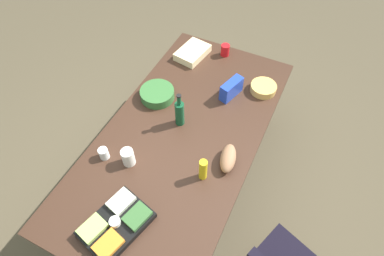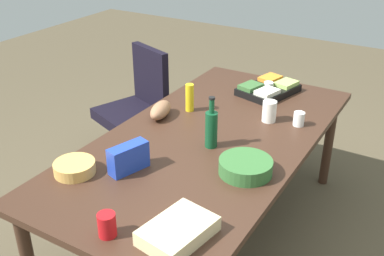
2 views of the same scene
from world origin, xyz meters
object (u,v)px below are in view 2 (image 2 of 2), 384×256
at_px(office_chair, 136,120).
at_px(chip_bowl, 75,168).
at_px(salad_bowl, 246,167).
at_px(red_solo_cup, 107,225).
at_px(mayo_jar, 269,111).
at_px(sheet_cake, 178,231).
at_px(veggie_tray, 268,89).
at_px(wine_bottle, 211,128).
at_px(mustard_bottle, 190,98).
at_px(chip_bag_blue, 129,158).
at_px(bread_loaf, 161,110).
at_px(paper_cup, 299,119).
at_px(conference_table, 209,147).

xyz_separation_m(office_chair, chip_bowl, (1.30, 0.61, 0.42)).
bearing_deg(salad_bowl, red_solo_cup, -21.72).
relative_size(mayo_jar, sheet_cake, 0.43).
bearing_deg(veggie_tray, wine_bottle, 1.40).
bearing_deg(mustard_bottle, chip_bag_blue, 7.92).
relative_size(mayo_jar, bread_loaf, 0.58).
height_order(wine_bottle, sheet_cake, wine_bottle).
distance_m(office_chair, paper_cup, 1.50).
bearing_deg(paper_cup, chip_bag_blue, -31.46).
relative_size(veggie_tray, salad_bowl, 1.70).
xyz_separation_m(paper_cup, mustard_bottle, (0.16, -0.71, 0.05)).
xyz_separation_m(chip_bag_blue, sheet_cake, (0.32, 0.51, -0.04)).
distance_m(bread_loaf, sheet_cake, 1.20).
xyz_separation_m(veggie_tray, chip_bowl, (1.54, -0.46, -0.00)).
distance_m(sheet_cake, mustard_bottle, 1.30).
height_order(paper_cup, mustard_bottle, mustard_bottle).
xyz_separation_m(paper_cup, mayo_jar, (0.04, -0.19, 0.02)).
distance_m(veggie_tray, mayo_jar, 0.47).
distance_m(chip_bowl, bread_loaf, 0.79).
bearing_deg(wine_bottle, red_solo_cup, -0.37).
xyz_separation_m(chip_bowl, bread_loaf, (-0.79, 0.00, 0.02)).
height_order(wine_bottle, bread_loaf, wine_bottle).
distance_m(conference_table, veggie_tray, 0.83).
xyz_separation_m(paper_cup, chip_bag_blue, (0.97, -0.60, 0.03)).
bearing_deg(mayo_jar, bread_loaf, -64.00).
relative_size(office_chair, chip_bag_blue, 4.40).
height_order(office_chair, bread_loaf, office_chair).
bearing_deg(salad_bowl, mustard_bottle, -128.42).
distance_m(conference_table, wine_bottle, 0.22).
relative_size(chip_bag_blue, sheet_cake, 0.69).
bearing_deg(mayo_jar, chip_bowl, -30.05).
height_order(salad_bowl, sheet_cake, salad_bowl).
xyz_separation_m(chip_bag_blue, red_solo_cup, (0.46, 0.24, -0.02)).
relative_size(veggie_tray, mustard_bottle, 2.55).
xyz_separation_m(sheet_cake, red_solo_cup, (0.14, -0.27, 0.02)).
height_order(chip_bag_blue, chip_bowl, chip_bag_blue).
bearing_deg(bread_loaf, salad_bowl, 66.38).
xyz_separation_m(salad_bowl, sheet_cake, (0.61, -0.03, -0.00)).
relative_size(chip_bowl, red_solo_cup, 1.98).
height_order(sheet_cake, mustard_bottle, mustard_bottle).
distance_m(chip_bag_blue, sheet_cake, 0.61).
bearing_deg(office_chair, salad_bowl, 58.61).
relative_size(veggie_tray, chip_bag_blue, 2.19).
xyz_separation_m(salad_bowl, wine_bottle, (-0.16, -0.29, 0.08)).
xyz_separation_m(salad_bowl, chip_bowl, (0.46, -0.77, -0.01)).
xyz_separation_m(office_chair, mustard_bottle, (0.32, 0.72, 0.48)).
xyz_separation_m(paper_cup, bread_loaf, (0.35, -0.82, 0.01)).
relative_size(wine_bottle, mustard_bottle, 1.64).
distance_m(conference_table, sheet_cake, 0.93).
distance_m(paper_cup, veggie_tray, 0.54).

